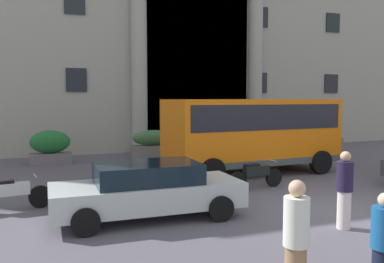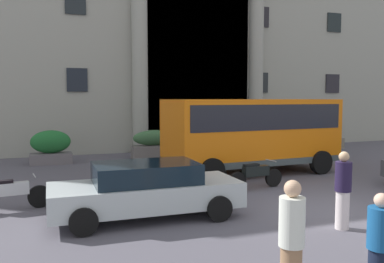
# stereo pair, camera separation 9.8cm
# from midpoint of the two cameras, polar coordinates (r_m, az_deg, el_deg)

# --- Properties ---
(ground_plane) EXTENTS (80.00, 64.00, 0.12)m
(ground_plane) POSITION_cam_midpoint_polar(r_m,az_deg,el_deg) (11.36, 19.36, -10.80)
(ground_plane) COLOR #4D4A54
(office_building_facade) EXTENTS (39.36, 9.67, 17.37)m
(office_building_facade) POSITION_cam_midpoint_polar(r_m,az_deg,el_deg) (27.41, -5.23, 16.86)
(office_building_facade) COLOR gray
(office_building_facade) RESTS_ON ground_plane
(orange_minibus) EXTENTS (6.83, 3.03, 2.87)m
(orange_minibus) POSITION_cam_midpoint_polar(r_m,az_deg,el_deg) (15.93, 8.62, 0.29)
(orange_minibus) COLOR orange
(orange_minibus) RESTS_ON ground_plane
(bus_stop_sign) EXTENTS (0.44, 0.08, 2.67)m
(bus_stop_sign) POSITION_cam_midpoint_polar(r_m,az_deg,el_deg) (20.00, 17.01, 0.89)
(bus_stop_sign) COLOR #9DA01F
(bus_stop_sign) RESTS_ON ground_plane
(hedge_planter_far_east) EXTENTS (2.14, 0.72, 1.36)m
(hedge_planter_far_east) POSITION_cam_midpoint_polar(r_m,az_deg,el_deg) (19.89, -5.22, -1.82)
(hedge_planter_far_east) COLOR slate
(hedge_planter_far_east) RESTS_ON ground_plane
(hedge_planter_entrance_right) EXTENTS (1.82, 0.75, 1.59)m
(hedge_planter_entrance_right) POSITION_cam_midpoint_polar(r_m,az_deg,el_deg) (24.77, 18.56, -0.49)
(hedge_planter_entrance_right) COLOR #6D675B
(hedge_planter_entrance_right) RESTS_ON ground_plane
(hedge_planter_far_west) EXTENTS (1.66, 0.83, 1.23)m
(hedge_planter_far_west) POSITION_cam_midpoint_polar(r_m,az_deg,el_deg) (22.34, 10.21, -1.32)
(hedge_planter_far_west) COLOR slate
(hedge_planter_far_west) RESTS_ON ground_plane
(hedge_planter_west) EXTENTS (1.79, 0.89, 1.50)m
(hedge_planter_west) POSITION_cam_midpoint_polar(r_m,az_deg,el_deg) (19.08, -19.01, -2.15)
(hedge_planter_west) COLOR #635E61
(hedge_planter_west) RESTS_ON ground_plane
(parked_compact_extra) EXTENTS (4.62, 2.03, 1.36)m
(parked_compact_extra) POSITION_cam_midpoint_polar(r_m,az_deg,el_deg) (10.10, -6.17, -8.04)
(parked_compact_extra) COLOR #ADB7B8
(parked_compact_extra) RESTS_ON ground_plane
(motorcycle_near_kerb) EXTENTS (2.01, 0.55, 0.89)m
(motorcycle_near_kerb) POSITION_cam_midpoint_polar(r_m,az_deg,el_deg) (13.33, 8.97, -6.01)
(motorcycle_near_kerb) COLOR black
(motorcycle_near_kerb) RESTS_ON ground_plane
(scooter_by_planter) EXTENTS (2.02, 0.55, 0.89)m
(scooter_by_planter) POSITION_cam_midpoint_polar(r_m,az_deg,el_deg) (11.64, -24.07, -7.96)
(scooter_by_planter) COLOR black
(scooter_by_planter) RESTS_ON ground_plane
(pedestrian_man_red_shirt) EXTENTS (0.36, 0.36, 1.59)m
(pedestrian_man_red_shirt) POSITION_cam_midpoint_polar(r_m,az_deg,el_deg) (6.64, 25.16, -14.51)
(pedestrian_man_red_shirt) COLOR black
(pedestrian_man_red_shirt) RESTS_ON ground_plane
(pedestrian_man_crossing) EXTENTS (0.36, 0.36, 1.75)m
(pedestrian_man_crossing) POSITION_cam_midpoint_polar(r_m,az_deg,el_deg) (9.77, 20.63, -7.67)
(pedestrian_man_crossing) COLOR silver
(pedestrian_man_crossing) RESTS_ON ground_plane
(pedestrian_woman_with_bag) EXTENTS (0.36, 0.36, 1.82)m
(pedestrian_woman_with_bag) POSITION_cam_midpoint_polar(r_m,az_deg,el_deg) (6.00, 14.21, -15.00)
(pedestrian_woman_with_bag) COLOR #936C4B
(pedestrian_woman_with_bag) RESTS_ON ground_plane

